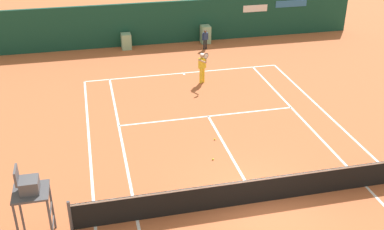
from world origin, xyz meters
TOP-DOWN VIEW (x-y plane):
  - ground_plane at (-0.00, 0.58)m, footprint 80.00×80.00m
  - tennis_net at (0.00, 0.00)m, footprint 12.10×0.10m
  - sponsor_back_wall at (0.02, 16.97)m, footprint 25.00×1.02m
  - umpire_chair at (-6.95, -0.24)m, footprint 1.00×1.00m
  - player_on_baseline at (0.67, 10.17)m, footprint 0.47×0.83m
  - ball_kid_left_post at (2.13, 15.23)m, footprint 0.41×0.21m
  - tennis_ball_near_service_line at (-0.75, 2.85)m, footprint 0.07×0.07m
  - tennis_ball_by_sideline at (-0.28, 4.30)m, footprint 0.07×0.07m

SIDE VIEW (x-z plane):
  - ground_plane at x=0.00m, z-range 0.00..0.01m
  - tennis_ball_near_service_line at x=-0.75m, z-range 0.00..0.07m
  - tennis_ball_by_sideline at x=-0.28m, z-range 0.00..0.07m
  - tennis_net at x=0.00m, z-range -0.02..1.05m
  - ball_kid_left_post at x=2.13m, z-range 0.09..1.33m
  - player_on_baseline at x=0.67m, z-range 0.05..1.87m
  - sponsor_back_wall at x=0.02m, z-range -0.04..2.63m
  - umpire_chair at x=-6.95m, z-range 0.47..3.05m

